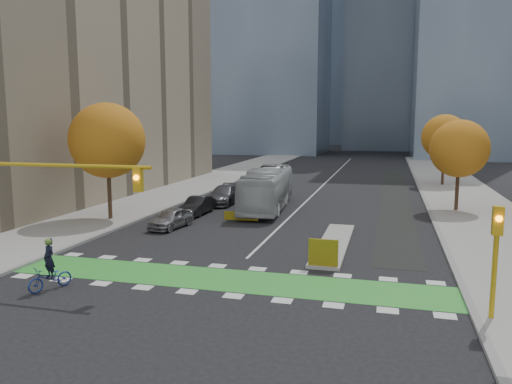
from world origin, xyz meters
The scene contains 22 objects.
ground centered at (0.00, 0.00, 0.00)m, with size 300.00×300.00×0.00m, color black.
sidewalk_west centered at (-13.50, 20.00, 0.07)m, with size 7.00×120.00×0.15m, color gray.
sidewalk_east centered at (13.50, 20.00, 0.07)m, with size 7.00×120.00×0.15m, color gray.
curb_west centered at (-10.00, 20.00, 0.07)m, with size 0.30×120.00×0.16m, color gray.
curb_east centered at (10.00, 20.00, 0.07)m, with size 0.30×120.00×0.16m, color gray.
bike_crossing centered at (0.00, 1.50, 0.01)m, with size 20.00×3.00×0.01m, color green.
centre_line centered at (0.00, 40.00, 0.01)m, with size 0.15×70.00×0.01m, color silver.
bike_lane_paint centered at (7.50, 30.00, 0.01)m, with size 2.50×50.00×0.01m, color black.
median_island centered at (4.00, 9.00, 0.08)m, with size 1.60×10.00×0.16m, color gray.
hazard_board centered at (4.00, 4.20, 0.80)m, with size 1.40×0.12×1.30m, color yellow.
building_west centered at (-24.00, 22.00, 12.50)m, with size 16.00×44.00×25.00m, color gray.
tower_far centered at (-4.00, 140.00, 40.00)m, with size 26.00×26.00×80.00m, color #47566B.
tree_west centered at (-12.00, 12.00, 5.62)m, with size 5.20×5.20×8.22m.
tree_east_near centered at (12.00, 22.00, 4.86)m, with size 4.40×4.40×7.08m.
tree_east_far centered at (12.50, 38.00, 5.24)m, with size 4.80×4.80×7.65m.
traffic_signal_west centered at (-7.93, -0.51, 4.03)m, with size 8.53×0.56×5.20m.
traffic_signal_east centered at (10.50, -0.51, 2.73)m, with size 0.35×0.43×4.10m.
cyclist centered at (-6.58, -1.63, 0.73)m, with size 1.39×2.00×2.19m.
bus centered at (-2.41, 19.32, 1.63)m, with size 2.73×11.68×3.25m, color #AEB4B6.
parked_car_a centered at (-6.80, 10.78, 0.66)m, with size 1.56×3.88×1.32m, color gray.
parked_car_b centered at (-6.93, 15.78, 0.66)m, with size 1.40×4.02×1.32m, color black.
parked_car_c centered at (-6.50, 20.78, 0.77)m, with size 2.16×5.32×1.54m, color #4F5055.
Camera 1 is at (6.83, -18.72, 6.98)m, focal length 35.00 mm.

